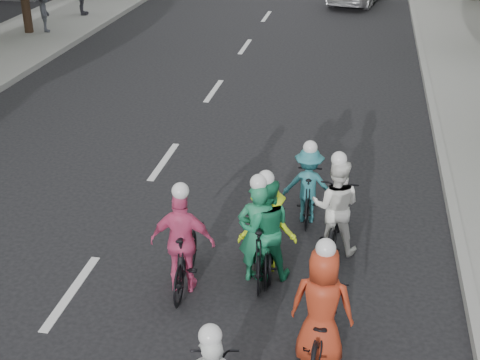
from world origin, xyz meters
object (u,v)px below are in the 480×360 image
(cyclist_7, at_px, (308,189))
(spectator_0, at_px, (45,12))
(cyclist_2, at_px, (268,236))
(cyclist_3, at_px, (184,250))
(cyclist_6, at_px, (335,215))
(cyclist_5, at_px, (258,242))
(cyclist_1, at_px, (265,236))
(cyclist_4, at_px, (321,316))

(cyclist_7, relative_size, spectator_0, 1.07)
(cyclist_2, relative_size, cyclist_3, 0.91)
(cyclist_6, height_order, spectator_0, cyclist_6)
(cyclist_3, bearing_deg, spectator_0, -61.19)
(cyclist_2, height_order, cyclist_5, cyclist_5)
(cyclist_5, xyz_separation_m, cyclist_7, (0.59, 2.04, -0.03))
(cyclist_1, bearing_deg, cyclist_3, 18.61)
(cyclist_6, xyz_separation_m, spectator_0, (-11.47, 13.14, 0.24))
(cyclist_1, bearing_deg, cyclist_6, -145.06)
(cyclist_1, height_order, cyclist_4, cyclist_4)
(cyclist_4, relative_size, cyclist_7, 1.17)
(cyclist_3, height_order, cyclist_4, cyclist_4)
(cyclist_1, xyz_separation_m, cyclist_7, (0.50, 1.94, -0.10))
(cyclist_3, relative_size, cyclist_4, 0.99)
(cyclist_1, xyz_separation_m, cyclist_6, (1.04, 1.00, -0.06))
(cyclist_3, bearing_deg, cyclist_5, -158.46)
(cyclist_3, distance_m, cyclist_4, 2.51)
(cyclist_1, xyz_separation_m, cyclist_3, (-1.17, -0.60, -0.03))
(cyclist_1, distance_m, cyclist_3, 1.31)
(cyclist_2, bearing_deg, cyclist_4, 107.01)
(cyclist_1, xyz_separation_m, cyclist_4, (1.03, -1.82, -0.06))
(cyclist_3, height_order, cyclist_6, cyclist_3)
(cyclist_3, relative_size, cyclist_5, 1.00)
(cyclist_5, bearing_deg, cyclist_6, -144.89)
(cyclist_1, distance_m, spectator_0, 17.57)
(cyclist_2, relative_size, cyclist_6, 0.87)
(cyclist_4, relative_size, cyclist_6, 0.97)
(cyclist_6, bearing_deg, spectator_0, -46.00)
(cyclist_1, relative_size, cyclist_2, 1.10)
(cyclist_3, distance_m, cyclist_5, 1.18)
(cyclist_1, bearing_deg, cyclist_2, -102.57)
(cyclist_7, bearing_deg, cyclist_3, 54.32)
(cyclist_2, height_order, cyclist_3, cyclist_3)
(cyclist_6, bearing_deg, cyclist_2, 40.50)
(cyclist_4, relative_size, spectator_0, 1.26)
(cyclist_4, distance_m, cyclist_5, 2.05)
(cyclist_5, bearing_deg, spectator_0, -62.97)
(cyclist_2, xyz_separation_m, cyclist_4, (1.02, -2.02, 0.06))
(cyclist_2, relative_size, cyclist_7, 1.06)
(cyclist_1, distance_m, cyclist_5, 0.16)
(cyclist_5, distance_m, cyclist_7, 2.13)
(cyclist_4, height_order, cyclist_6, cyclist_4)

